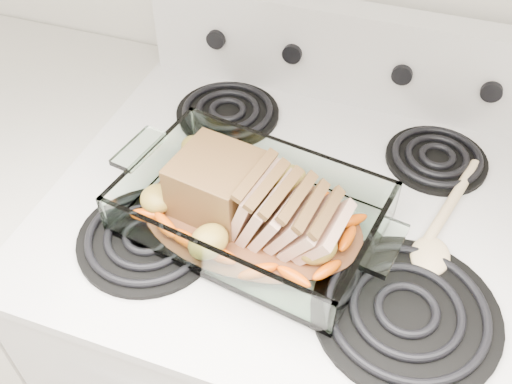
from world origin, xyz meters
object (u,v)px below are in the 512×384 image
(electric_range, at_px, (290,343))
(counter_left, at_px, (31,265))
(pork_roast, at_px, (241,197))
(baking_dish, at_px, (251,215))

(electric_range, height_order, counter_left, electric_range)
(electric_range, height_order, pork_roast, electric_range)
(counter_left, bearing_deg, pork_roast, -8.02)
(electric_range, xyz_separation_m, counter_left, (-0.67, -0.00, -0.02))
(electric_range, xyz_separation_m, baking_dish, (-0.06, -0.08, 0.48))
(pork_roast, bearing_deg, counter_left, -169.50)
(electric_range, bearing_deg, pork_roast, -129.72)
(counter_left, distance_m, baking_dish, 0.79)
(counter_left, xyz_separation_m, baking_dish, (0.61, -0.08, 0.50))
(pork_roast, bearing_deg, baking_dish, 18.52)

